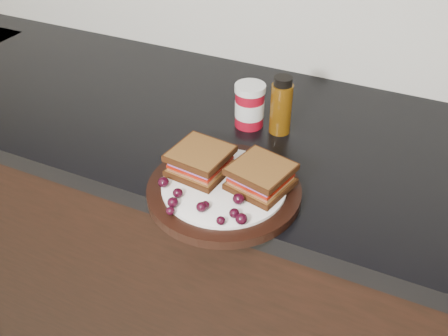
{
  "coord_description": "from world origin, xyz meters",
  "views": [
    {
      "loc": [
        0.39,
        0.83,
        1.48
      ],
      "look_at": [
        0.09,
        1.47,
        0.96
      ],
      "focal_mm": 40.0,
      "sensor_mm": 36.0,
      "label": 1
    }
  ],
  "objects_px": {
    "plate": "(224,190)",
    "condiment_jar": "(250,105)",
    "sandwich_left": "(200,161)",
    "oil_bottle": "(281,105)"
  },
  "relations": [
    {
      "from": "oil_bottle",
      "to": "sandwich_left",
      "type": "bearing_deg",
      "value": -107.83
    },
    {
      "from": "plate",
      "to": "sandwich_left",
      "type": "height_order",
      "value": "sandwich_left"
    },
    {
      "from": "condiment_jar",
      "to": "sandwich_left",
      "type": "bearing_deg",
      "value": -90.97
    },
    {
      "from": "condiment_jar",
      "to": "oil_bottle",
      "type": "relative_size",
      "value": 0.76
    },
    {
      "from": "plate",
      "to": "oil_bottle",
      "type": "distance_m",
      "value": 0.25
    },
    {
      "from": "plate",
      "to": "condiment_jar",
      "type": "distance_m",
      "value": 0.25
    },
    {
      "from": "condiment_jar",
      "to": "oil_bottle",
      "type": "height_order",
      "value": "oil_bottle"
    },
    {
      "from": "sandwich_left",
      "to": "oil_bottle",
      "type": "xyz_separation_m",
      "value": [
        0.07,
        0.23,
        0.02
      ]
    },
    {
      "from": "sandwich_left",
      "to": "condiment_jar",
      "type": "xyz_separation_m",
      "value": [
        0.0,
        0.22,
        0.0
      ]
    },
    {
      "from": "plate",
      "to": "condiment_jar",
      "type": "xyz_separation_m",
      "value": [
        -0.05,
        0.24,
        0.04
      ]
    }
  ]
}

